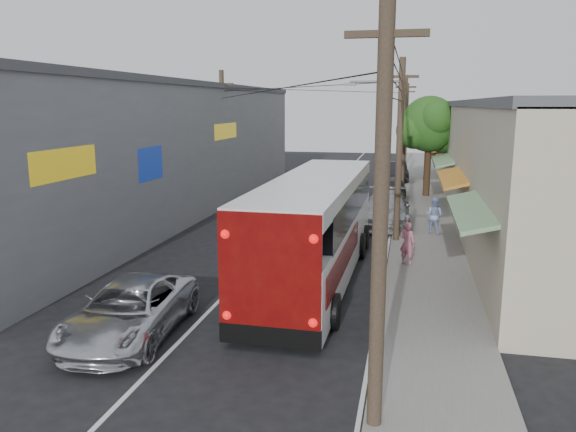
% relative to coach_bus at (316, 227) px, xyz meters
% --- Properties ---
extents(ground, '(120.00, 120.00, 0.00)m').
position_rel_coach_bus_xyz_m(ground, '(-2.56, -7.04, -1.87)').
color(ground, black).
rests_on(ground, ground).
extents(sidewalk, '(3.00, 80.00, 0.12)m').
position_rel_coach_bus_xyz_m(sidewalk, '(3.94, 12.96, -1.81)').
color(sidewalk, slate).
rests_on(sidewalk, ground).
extents(building_right, '(7.09, 40.00, 6.25)m').
position_rel_coach_bus_xyz_m(building_right, '(8.43, 14.96, 1.28)').
color(building_right, '#B8B292').
rests_on(building_right, ground).
extents(building_left, '(7.20, 36.00, 7.25)m').
position_rel_coach_bus_xyz_m(building_left, '(-11.06, 10.96, 1.78)').
color(building_left, gray).
rests_on(building_left, ground).
extents(utility_poles, '(11.80, 45.28, 8.00)m').
position_rel_coach_bus_xyz_m(utility_poles, '(0.56, 13.29, 2.26)').
color(utility_poles, '#473828').
rests_on(utility_poles, ground).
extents(street_tree, '(4.40, 4.00, 6.60)m').
position_rel_coach_bus_xyz_m(street_tree, '(4.31, 18.98, 2.80)').
color(street_tree, '#3F2B19').
rests_on(street_tree, ground).
extents(coach_bus, '(3.02, 12.57, 3.61)m').
position_rel_coach_bus_xyz_m(coach_bus, '(0.00, 0.00, 0.00)').
color(coach_bus, white).
rests_on(coach_bus, ground).
extents(jeepney, '(2.73, 5.34, 1.44)m').
position_rel_coach_bus_xyz_m(jeepney, '(-3.96, -6.04, -1.15)').
color(jeepney, silver).
rests_on(jeepney, ground).
extents(parked_suv, '(2.46, 5.81, 1.67)m').
position_rel_coach_bus_xyz_m(parked_suv, '(2.04, 9.56, -1.03)').
color(parked_suv, '#A6A7AE').
rests_on(parked_suv, ground).
extents(parked_car_mid, '(1.93, 4.44, 1.49)m').
position_rel_coach_bus_xyz_m(parked_car_mid, '(2.04, 16.73, -1.12)').
color(parked_car_mid, '#2A2A2F').
rests_on(parked_car_mid, ground).
extents(parked_car_far, '(2.17, 4.77, 1.52)m').
position_rel_coach_bus_xyz_m(parked_car_far, '(2.04, 26.72, -1.11)').
color(parked_car_far, black).
rests_on(parked_car_far, ground).
extents(pedestrian_near, '(0.71, 0.60, 1.64)m').
position_rel_coach_bus_xyz_m(pedestrian_near, '(3.14, 2.06, -0.93)').
color(pedestrian_near, '#C26681').
rests_on(pedestrian_near, sidewalk).
extents(pedestrian_far, '(1.03, 0.96, 1.70)m').
position_rel_coach_bus_xyz_m(pedestrian_far, '(4.32, 7.64, -0.90)').
color(pedestrian_far, '#9AADE0').
rests_on(pedestrian_far, sidewalk).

